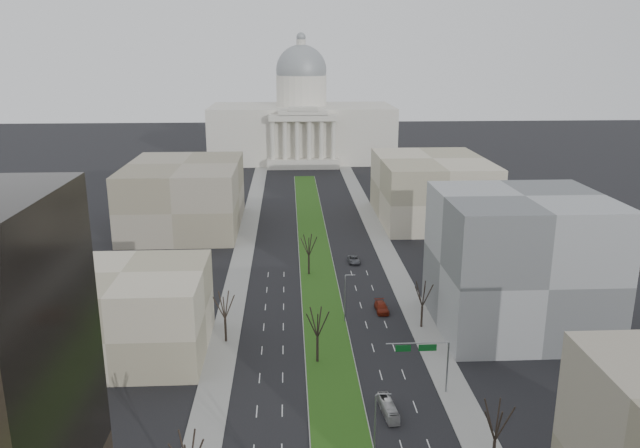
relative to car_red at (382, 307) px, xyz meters
name	(u,v)px	position (x,y,z in m)	size (l,w,h in m)	color
ground	(318,275)	(-11.11, 20.60, -0.80)	(600.00, 600.00, 0.00)	black
median	(318,276)	(-11.11, 19.59, -0.70)	(8.00, 222.03, 0.20)	#999993
sidewalk_left	(228,324)	(-28.61, -4.40, -0.73)	(5.00, 330.00, 0.15)	gray
sidewalk_right	(419,320)	(6.39, -4.40, -0.73)	(5.00, 330.00, 0.15)	gray
capitol	(302,123)	(-11.11, 170.18, 15.50)	(80.00, 46.00, 55.00)	beige
building_beige_left	(124,313)	(-44.11, -14.40, 6.20)	(26.00, 22.00, 14.00)	tan
building_grey_right	(519,262)	(22.89, -7.40, 11.20)	(28.00, 26.00, 24.00)	slate
building_far_left	(184,196)	(-46.11, 60.60, 8.20)	(30.00, 40.00, 18.00)	gray
building_far_right	(431,189)	(23.89, 65.60, 8.20)	(30.00, 40.00, 18.00)	tan
tree_left_far	(224,305)	(-28.31, -11.40, 6.04)	(5.28, 5.28, 9.50)	black
tree_right_mid	(497,420)	(6.09, -47.40, 6.35)	(5.52, 5.52, 9.94)	black
tree_right_far	(423,293)	(6.09, -7.40, 5.73)	(5.04, 5.04, 9.07)	black
tree_median_b	(317,322)	(-13.11, -19.40, 6.20)	(5.40, 5.40, 9.72)	black
tree_median_c	(309,245)	(-13.11, 20.60, 6.20)	(5.40, 5.40, 9.72)	black
streetlamp_median_b	(376,426)	(-7.35, -44.40, 4.01)	(1.90, 0.20, 9.16)	gray
streetlamp_median_c	(345,297)	(-7.35, -4.40, 4.01)	(1.90, 0.20, 9.16)	gray
mast_arm_signs	(429,355)	(2.38, -29.37, 5.31)	(9.12, 0.24, 8.09)	gray
car_red	(382,307)	(0.00, 0.00, 0.00)	(2.25, 5.53, 1.60)	maroon
car_grey_far	(354,260)	(-2.34, 28.21, -0.07)	(2.43, 5.28, 1.47)	#4E5056
box_van	(388,408)	(-4.16, -34.50, 0.11)	(1.53, 6.55, 1.82)	silver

